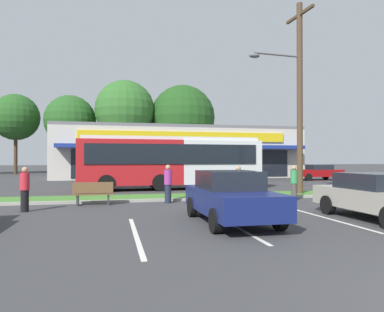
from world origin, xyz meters
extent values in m
cube|color=#427A2D|center=(0.00, 14.00, 0.06)|extent=(56.00, 2.20, 0.12)
cube|color=#99968C|center=(0.00, 12.78, 0.06)|extent=(56.00, 0.24, 0.12)
cube|color=silver|center=(-4.46, 5.89, 0.00)|extent=(0.12, 4.80, 0.01)
cube|color=silver|center=(-1.67, 6.47, 0.00)|extent=(0.12, 4.80, 0.01)
cube|color=silver|center=(1.65, 7.02, 0.00)|extent=(0.12, 4.80, 0.01)
cube|color=#BCB7AD|center=(1.84, 35.66, 2.46)|extent=(24.73, 11.12, 4.93)
cube|color=black|center=(1.84, 30.06, 1.48)|extent=(20.78, 0.08, 2.56)
cube|color=navy|center=(1.84, 29.40, 3.06)|extent=(23.25, 1.40, 0.35)
cube|color=gold|center=(1.84, 30.02, 4.04)|extent=(19.79, 0.16, 0.89)
cube|color=slate|center=(1.84, 35.66, 5.08)|extent=(24.73, 11.12, 0.30)
cylinder|color=#473323|center=(-16.93, 46.13, 2.52)|extent=(0.44, 0.44, 5.03)
sphere|color=#23511E|center=(-16.93, 46.13, 7.23)|extent=(5.85, 5.85, 5.85)
cylinder|color=#473323|center=(-10.17, 44.41, 2.19)|extent=(0.44, 0.44, 4.39)
sphere|color=#23511E|center=(-10.17, 44.41, 6.77)|extent=(6.37, 6.37, 6.37)
cylinder|color=#473323|center=(-3.43, 42.75, 2.63)|extent=(0.44, 0.44, 5.27)
sphere|color=#2D6026|center=(-3.43, 42.75, 8.07)|extent=(7.48, 7.48, 7.48)
cylinder|color=#473323|center=(4.01, 42.84, 2.10)|extent=(0.44, 0.44, 4.21)
sphere|color=#1E4719|center=(4.01, 42.84, 7.35)|extent=(8.37, 8.37, 8.37)
cylinder|color=#4C3826|center=(4.51, 13.83, 5.01)|extent=(0.30, 0.30, 10.03)
cube|color=#4C3826|center=(4.51, 13.83, 9.43)|extent=(0.30, 2.40, 0.14)
cylinder|color=#59595B|center=(3.21, 13.75, 7.22)|extent=(2.60, 0.28, 0.10)
ellipsoid|color=#59595B|center=(1.92, 13.66, 7.07)|extent=(0.56, 0.32, 0.24)
cube|color=#AD191E|center=(-3.94, 19.05, 1.70)|extent=(6.22, 2.68, 2.70)
cube|color=silver|center=(1.66, 19.17, 1.70)|extent=(5.10, 2.66, 2.70)
cube|color=silver|center=(-1.42, 19.10, 3.15)|extent=(10.81, 2.52, 0.20)
cube|color=black|center=(-1.39, 17.80, 2.19)|extent=(10.31, 0.28, 1.19)
cube|color=black|center=(4.21, 19.22, 2.02)|extent=(0.11, 2.17, 1.51)
cylinder|color=black|center=(2.47, 20.36, 0.50)|extent=(1.01, 0.32, 1.00)
cylinder|color=black|center=(2.53, 18.01, 0.50)|extent=(1.01, 0.32, 1.00)
cylinder|color=black|center=(-2.29, 20.25, 0.50)|extent=(1.01, 0.32, 1.00)
cylinder|color=black|center=(-2.24, 17.91, 0.50)|extent=(1.01, 0.32, 1.00)
cylinder|color=black|center=(-5.37, 20.19, 0.50)|extent=(1.01, 0.32, 1.00)
cylinder|color=black|center=(-5.32, 17.84, 0.50)|extent=(1.01, 0.32, 1.00)
cube|color=brown|center=(-5.78, 12.10, 0.45)|extent=(1.60, 0.45, 0.06)
cube|color=brown|center=(-5.78, 11.90, 0.73)|extent=(1.60, 0.06, 0.44)
cube|color=#333338|center=(-5.17, 12.10, 0.23)|extent=(0.08, 0.36, 0.45)
cube|color=#333338|center=(-6.39, 12.10, 0.23)|extent=(0.08, 0.36, 0.45)
cube|color=maroon|center=(13.12, 26.07, 0.63)|extent=(4.42, 1.72, 0.62)
cube|color=black|center=(13.34, 26.07, 1.16)|extent=(1.99, 1.51, 0.45)
cylinder|color=black|center=(11.75, 25.25, 0.32)|extent=(0.64, 0.22, 0.64)
cylinder|color=black|center=(11.75, 26.88, 0.32)|extent=(0.64, 0.22, 0.64)
cylinder|color=black|center=(14.49, 25.25, 0.32)|extent=(0.64, 0.22, 0.64)
cylinder|color=black|center=(14.49, 26.88, 0.32)|extent=(0.64, 0.22, 0.64)
cube|color=#9E998C|center=(3.05, 6.41, 0.63)|extent=(1.85, 4.58, 0.62)
cube|color=black|center=(3.05, 6.64, 1.19)|extent=(1.63, 2.06, 0.50)
cylinder|color=black|center=(3.93, 7.83, 0.32)|extent=(0.22, 0.64, 0.64)
cylinder|color=black|center=(2.18, 7.83, 0.32)|extent=(0.22, 0.64, 0.64)
cube|color=navy|center=(-1.59, 6.97, 0.65)|extent=(1.85, 4.39, 0.66)
cube|color=black|center=(-1.59, 7.19, 1.25)|extent=(1.63, 1.98, 0.55)
cylinder|color=black|center=(-0.71, 5.61, 0.32)|extent=(0.22, 0.64, 0.64)
cylinder|color=black|center=(-2.47, 5.61, 0.32)|extent=(0.22, 0.64, 0.64)
cylinder|color=black|center=(-0.71, 8.33, 0.32)|extent=(0.22, 0.64, 0.64)
cylinder|color=black|center=(-2.47, 8.33, 0.32)|extent=(0.22, 0.64, 0.64)
cylinder|color=black|center=(-8.08, 10.71, 0.39)|extent=(0.28, 0.28, 0.78)
cylinder|color=red|center=(-8.08, 10.71, 1.08)|extent=(0.32, 0.32, 0.61)
sphere|color=tan|center=(-8.08, 10.71, 1.50)|extent=(0.21, 0.21, 0.21)
cylinder|color=#47423D|center=(3.12, 11.89, 0.39)|extent=(0.27, 0.27, 0.77)
cylinder|color=#338C4C|center=(3.12, 11.89, 1.08)|extent=(0.32, 0.32, 0.61)
sphere|color=tan|center=(3.12, 11.89, 1.49)|extent=(0.21, 0.21, 0.21)
cylinder|color=#726651|center=(0.21, 11.27, 0.39)|extent=(0.27, 0.27, 0.77)
cylinder|color=#338C4C|center=(0.21, 11.27, 1.08)|extent=(0.32, 0.32, 0.61)
sphere|color=tan|center=(0.21, 11.27, 1.49)|extent=(0.21, 0.21, 0.21)
cylinder|color=#1E2338|center=(-2.68, 12.12, 0.40)|extent=(0.28, 0.28, 0.79)
cylinder|color=#99338C|center=(-2.68, 12.12, 1.11)|extent=(0.33, 0.33, 0.63)
sphere|color=tan|center=(-2.68, 12.12, 1.53)|extent=(0.22, 0.22, 0.22)
camera|label=1|loc=(-5.05, -3.14, 1.88)|focal=33.62mm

